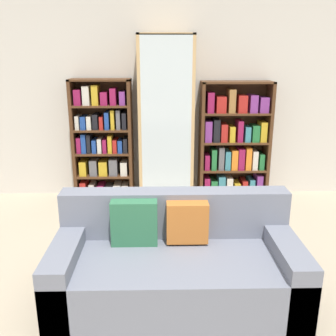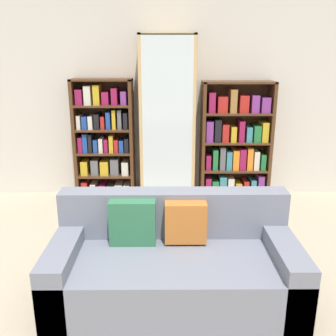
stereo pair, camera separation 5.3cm
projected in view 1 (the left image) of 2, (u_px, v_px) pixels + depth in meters
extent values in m
cube|color=beige|center=(162.00, 93.00, 4.82)|extent=(6.71, 0.06, 2.70)
cube|color=slate|center=(176.00, 277.00, 2.85)|extent=(1.84, 0.88, 0.39)
cube|color=slate|center=(175.00, 213.00, 3.07)|extent=(1.84, 0.20, 0.39)
cube|color=slate|center=(68.00, 272.00, 2.82)|extent=(0.20, 0.88, 0.51)
cube|color=slate|center=(283.00, 269.00, 2.85)|extent=(0.20, 0.88, 0.51)
cube|color=#2D6B47|center=(134.00, 223.00, 2.91)|extent=(0.36, 0.12, 0.36)
cube|color=#B76628|center=(187.00, 222.00, 2.92)|extent=(0.32, 0.12, 0.32)
cube|color=#4C2D19|center=(75.00, 141.00, 4.76)|extent=(0.04, 0.32, 1.55)
cube|color=#4C2D19|center=(131.00, 141.00, 4.78)|extent=(0.04, 0.32, 1.55)
cube|color=#4C2D19|center=(100.00, 80.00, 4.55)|extent=(0.75, 0.32, 0.02)
cube|color=#4C2D19|center=(106.00, 197.00, 4.99)|extent=(0.75, 0.32, 0.02)
cube|color=#4C2D19|center=(105.00, 138.00, 4.92)|extent=(0.75, 0.01, 1.55)
cube|color=#4C2D19|center=(105.00, 174.00, 4.90)|extent=(0.67, 0.32, 0.02)
cube|color=#4C2D19|center=(104.00, 152.00, 4.81)|extent=(0.67, 0.32, 0.02)
cube|color=#4C2D19|center=(102.00, 129.00, 4.73)|extent=(0.67, 0.32, 0.02)
cube|color=#4C2D19|center=(101.00, 105.00, 4.64)|extent=(0.67, 0.32, 0.02)
cube|color=#AD231E|center=(85.00, 188.00, 4.94)|extent=(0.07, 0.24, 0.22)
cube|color=beige|center=(93.00, 189.00, 4.95)|extent=(0.07, 0.24, 0.19)
cube|color=#8E1947|center=(102.00, 190.00, 4.95)|extent=(0.09, 0.24, 0.17)
cube|color=#5B5B60|center=(109.00, 191.00, 4.96)|extent=(0.09, 0.24, 0.15)
cube|color=beige|center=(118.00, 190.00, 4.95)|extent=(0.10, 0.24, 0.18)
cube|color=beige|center=(126.00, 190.00, 4.96)|extent=(0.08, 0.24, 0.17)
cube|color=gold|center=(84.00, 167.00, 4.85)|extent=(0.09, 0.24, 0.19)
cube|color=#5B5B60|center=(94.00, 166.00, 4.85)|extent=(0.09, 0.24, 0.20)
cube|color=gold|center=(104.00, 167.00, 4.86)|extent=(0.10, 0.24, 0.18)
cube|color=#5B5B60|center=(114.00, 166.00, 4.86)|extent=(0.10, 0.24, 0.22)
cube|color=beige|center=(124.00, 167.00, 4.87)|extent=(0.08, 0.24, 0.17)
cube|color=#8E1947|center=(80.00, 144.00, 4.76)|extent=(0.05, 0.24, 0.20)
cube|color=#1E4293|center=(85.00, 142.00, 4.76)|extent=(0.06, 0.24, 0.24)
cube|color=black|center=(90.00, 143.00, 4.76)|extent=(0.04, 0.24, 0.24)
cube|color=#1E4293|center=(95.00, 145.00, 4.77)|extent=(0.05, 0.24, 0.17)
cube|color=beige|center=(100.00, 145.00, 4.77)|extent=(0.05, 0.24, 0.18)
cube|color=#8E1947|center=(105.00, 145.00, 4.78)|extent=(0.05, 0.24, 0.17)
cube|color=gold|center=(111.00, 143.00, 4.77)|extent=(0.05, 0.24, 0.22)
cube|color=#AD231E|center=(116.00, 145.00, 4.78)|extent=(0.05, 0.24, 0.17)
cube|color=#1E4293|center=(121.00, 145.00, 4.78)|extent=(0.05, 0.24, 0.16)
cube|color=black|center=(126.00, 144.00, 4.78)|extent=(0.05, 0.24, 0.18)
cube|color=beige|center=(79.00, 122.00, 4.68)|extent=(0.05, 0.24, 0.17)
cube|color=#1E4293|center=(84.00, 122.00, 4.69)|extent=(0.06, 0.24, 0.16)
cube|color=beige|center=(90.00, 122.00, 4.69)|extent=(0.05, 0.24, 0.16)
cube|color=black|center=(96.00, 121.00, 4.68)|extent=(0.06, 0.24, 0.19)
cube|color=#AD231E|center=(102.00, 122.00, 4.69)|extent=(0.04, 0.24, 0.16)
cube|color=#1E4293|center=(108.00, 120.00, 4.68)|extent=(0.05, 0.24, 0.22)
cube|color=gold|center=(113.00, 119.00, 4.68)|extent=(0.04, 0.24, 0.24)
cube|color=#5B5B60|center=(119.00, 119.00, 4.68)|extent=(0.05, 0.24, 0.24)
cube|color=black|center=(125.00, 120.00, 4.69)|extent=(0.05, 0.24, 0.21)
cube|color=#8E1947|center=(79.00, 97.00, 4.59)|extent=(0.08, 0.24, 0.19)
cube|color=beige|center=(87.00, 95.00, 4.59)|extent=(0.08, 0.24, 0.23)
cube|color=gold|center=(96.00, 95.00, 4.59)|extent=(0.08, 0.24, 0.24)
cube|color=#8E1947|center=(105.00, 98.00, 4.60)|extent=(0.08, 0.24, 0.16)
cube|color=#8E1947|center=(114.00, 96.00, 4.60)|extent=(0.07, 0.24, 0.20)
cube|color=#7A3384|center=(123.00, 98.00, 4.61)|extent=(0.07, 0.24, 0.17)
cube|color=tan|center=(140.00, 121.00, 4.69)|extent=(0.04, 0.36, 2.07)
cube|color=tan|center=(192.00, 121.00, 4.70)|extent=(0.04, 0.36, 2.07)
cube|color=tan|center=(166.00, 34.00, 4.40)|extent=(0.69, 0.36, 0.02)
cube|color=tan|center=(166.00, 197.00, 4.99)|extent=(0.69, 0.36, 0.02)
cube|color=tan|center=(166.00, 118.00, 4.86)|extent=(0.69, 0.01, 2.07)
cube|color=silver|center=(166.00, 123.00, 4.52)|extent=(0.61, 0.01, 2.04)
cube|color=tan|center=(166.00, 167.00, 4.87)|extent=(0.61, 0.32, 0.02)
cube|color=tan|center=(166.00, 136.00, 4.75)|extent=(0.61, 0.32, 0.02)
cube|color=tan|center=(166.00, 104.00, 4.63)|extent=(0.61, 0.32, 0.02)
cube|color=tan|center=(166.00, 71.00, 4.52)|extent=(0.61, 0.32, 0.02)
cylinder|color=silver|center=(149.00, 194.00, 4.97)|extent=(0.01, 0.01, 0.07)
cone|color=silver|center=(149.00, 188.00, 4.95)|extent=(0.08, 0.08, 0.08)
cylinder|color=silver|center=(158.00, 193.00, 4.99)|extent=(0.01, 0.01, 0.07)
cone|color=silver|center=(158.00, 188.00, 4.97)|extent=(0.08, 0.08, 0.08)
cylinder|color=silver|center=(166.00, 194.00, 4.96)|extent=(0.01, 0.01, 0.07)
cone|color=silver|center=(166.00, 188.00, 4.94)|extent=(0.08, 0.08, 0.08)
cylinder|color=silver|center=(175.00, 193.00, 4.99)|extent=(0.01, 0.01, 0.07)
cone|color=silver|center=(175.00, 188.00, 4.97)|extent=(0.08, 0.08, 0.08)
cylinder|color=silver|center=(183.00, 193.00, 4.98)|extent=(0.01, 0.01, 0.07)
cone|color=silver|center=(183.00, 188.00, 4.96)|extent=(0.08, 0.08, 0.08)
cylinder|color=silver|center=(152.00, 163.00, 4.85)|extent=(0.01, 0.01, 0.07)
cone|color=silver|center=(152.00, 157.00, 4.83)|extent=(0.09, 0.09, 0.09)
cylinder|color=silver|center=(166.00, 163.00, 4.86)|extent=(0.01, 0.01, 0.07)
cone|color=silver|center=(166.00, 157.00, 4.83)|extent=(0.09, 0.09, 0.09)
cylinder|color=silver|center=(181.00, 163.00, 4.84)|extent=(0.01, 0.01, 0.07)
cone|color=silver|center=(181.00, 157.00, 4.82)|extent=(0.09, 0.09, 0.09)
cylinder|color=silver|center=(148.00, 132.00, 4.75)|extent=(0.01, 0.01, 0.08)
cone|color=silver|center=(148.00, 125.00, 4.72)|extent=(0.08, 0.08, 0.10)
cylinder|color=silver|center=(157.00, 132.00, 4.73)|extent=(0.01, 0.01, 0.08)
cone|color=silver|center=(157.00, 125.00, 4.70)|extent=(0.08, 0.08, 0.10)
cylinder|color=silver|center=(166.00, 132.00, 4.73)|extent=(0.01, 0.01, 0.08)
cone|color=silver|center=(166.00, 125.00, 4.71)|extent=(0.08, 0.08, 0.10)
cylinder|color=silver|center=(175.00, 133.00, 4.73)|extent=(0.01, 0.01, 0.08)
cone|color=silver|center=(175.00, 125.00, 4.70)|extent=(0.08, 0.08, 0.10)
cylinder|color=silver|center=(184.00, 132.00, 4.75)|extent=(0.01, 0.01, 0.08)
cone|color=silver|center=(184.00, 125.00, 4.72)|extent=(0.08, 0.08, 0.10)
cylinder|color=silver|center=(149.00, 100.00, 4.62)|extent=(0.01, 0.01, 0.08)
cone|color=silver|center=(149.00, 92.00, 4.59)|extent=(0.09, 0.09, 0.10)
cylinder|color=silver|center=(160.00, 100.00, 4.60)|extent=(0.01, 0.01, 0.08)
cone|color=silver|center=(160.00, 92.00, 4.57)|extent=(0.09, 0.09, 0.10)
cylinder|color=silver|center=(172.00, 100.00, 4.62)|extent=(0.01, 0.01, 0.08)
cone|color=silver|center=(172.00, 92.00, 4.59)|extent=(0.09, 0.09, 0.10)
cylinder|color=silver|center=(183.00, 100.00, 4.61)|extent=(0.01, 0.01, 0.08)
cone|color=silver|center=(183.00, 92.00, 4.58)|extent=(0.09, 0.09, 0.10)
cylinder|color=silver|center=(147.00, 67.00, 4.49)|extent=(0.01, 0.01, 0.07)
cone|color=silver|center=(147.00, 61.00, 4.46)|extent=(0.08, 0.08, 0.08)
cylinder|color=silver|center=(157.00, 67.00, 4.50)|extent=(0.01, 0.01, 0.07)
cone|color=silver|center=(157.00, 61.00, 4.48)|extent=(0.08, 0.08, 0.08)
cylinder|color=silver|center=(166.00, 67.00, 4.52)|extent=(0.01, 0.01, 0.07)
cone|color=silver|center=(166.00, 61.00, 4.50)|extent=(0.08, 0.08, 0.08)
cylinder|color=silver|center=(175.00, 67.00, 4.51)|extent=(0.01, 0.01, 0.07)
cone|color=silver|center=(175.00, 61.00, 4.49)|extent=(0.08, 0.08, 0.08)
cylinder|color=silver|center=(185.00, 67.00, 4.50)|extent=(0.01, 0.01, 0.07)
cone|color=silver|center=(185.00, 61.00, 4.47)|extent=(0.08, 0.08, 0.08)
cube|color=#4C2D19|center=(201.00, 142.00, 4.80)|extent=(0.04, 0.32, 1.52)
cube|color=#4C2D19|center=(267.00, 141.00, 4.82)|extent=(0.04, 0.32, 1.52)
cube|color=#4C2D19|center=(237.00, 82.00, 4.59)|extent=(0.89, 0.32, 0.02)
cube|color=#4C2D19|center=(231.00, 196.00, 5.03)|extent=(0.89, 0.32, 0.02)
cube|color=#4C2D19|center=(232.00, 139.00, 4.96)|extent=(0.89, 0.01, 1.52)
cube|color=#4C2D19|center=(233.00, 169.00, 4.92)|extent=(0.81, 0.32, 0.02)
cube|color=#4C2D19|center=(234.00, 141.00, 4.81)|extent=(0.81, 0.32, 0.02)
cube|color=#4C2D19|center=(236.00, 113.00, 4.70)|extent=(0.81, 0.32, 0.02)
cube|color=#8E1947|center=(206.00, 186.00, 4.97)|extent=(0.07, 0.24, 0.27)
cube|color=#237038|center=(213.00, 187.00, 4.97)|extent=(0.08, 0.24, 0.23)
cube|color=teal|center=(221.00, 185.00, 4.97)|extent=(0.09, 0.24, 0.29)
cube|color=beige|center=(228.00, 186.00, 4.97)|extent=(0.08, 0.24, 0.27)
cube|color=gold|center=(236.00, 188.00, 4.99)|extent=(0.08, 0.24, 0.19)
cube|color=#AD231E|center=(243.00, 187.00, 4.98)|extent=(0.06, 0.24, 0.22)
cube|color=teal|center=(250.00, 186.00, 4.98)|extent=(0.07, 0.24, 0.24)
cube|color=#7A3384|center=(258.00, 184.00, 4.98)|extent=(0.08, 0.24, 0.30)
cube|color=#8E1947|center=(206.00, 161.00, 4.87)|extent=(0.06, 0.24, 0.19)
cube|color=#237038|center=(213.00, 158.00, 4.86)|extent=(0.06, 0.24, 0.27)
cube|color=#5B5B60|center=(220.00, 157.00, 4.86)|extent=(0.07, 0.24, 0.30)
cube|color=teal|center=(227.00, 159.00, 4.87)|extent=(0.07, 0.24, 0.24)
cube|color=orange|center=(233.00, 158.00, 4.87)|extent=(0.08, 0.24, 0.26)
cube|color=#8E1947|center=(240.00, 158.00, 4.86)|extent=(0.08, 0.24, 0.28)
cube|color=orange|center=(247.00, 157.00, 4.86)|extent=(0.07, 0.24, 0.29)
cube|color=beige|center=(253.00, 159.00, 4.87)|extent=(0.07, 0.24, 0.25)
cube|color=#237038|center=(260.00, 160.00, 4.88)|extent=(0.06, 0.24, 0.20)
cube|color=#7A3384|center=(208.00, 131.00, 4.75)|extent=(0.09, 0.24, 0.26)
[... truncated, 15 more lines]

